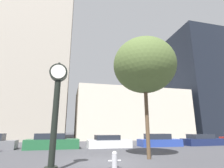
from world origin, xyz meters
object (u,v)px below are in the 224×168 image
Objects in this scene: car_green at (52,142)px; car_blue at (159,141)px; bare_tree at (144,66)px; fire_hydrant_far at (115,160)px; street_clock at (56,108)px; car_white at (109,142)px; car_navy at (202,140)px.

car_green is 10.89m from car_blue.
bare_tree is at bearing -52.01° from car_green.
fire_hydrant_far is (3.53, -9.47, -0.21)m from car_green.
car_green is at bearing 94.61° from street_clock.
bare_tree is at bearing 21.38° from street_clock.
car_white is at bearing 64.11° from street_clock.
street_clock is 6.53× the size of fire_hydrant_far.
street_clock is 1.04× the size of car_navy.
car_navy is at bearing 36.15° from bare_tree.
car_navy is (15.47, 9.46, -2.13)m from street_clock.
car_white is at bearing 78.95° from fire_hydrant_far.
car_blue is at bearing 0.35° from car_white.
car_blue is at bearing 52.07° from fire_hydrant_far.
car_green is at bearing -179.00° from car_blue.
car_green is 1.03× the size of car_navy.
street_clock is at bearing -158.62° from bare_tree.
bare_tree is (5.42, 2.12, 3.31)m from street_clock.
car_green is at bearing 178.02° from car_navy.
car_white is at bearing 96.48° from bare_tree.
car_navy is 0.59× the size of bare_tree.
car_blue is 0.96× the size of car_navy.
bare_tree is (-4.70, -7.41, 5.42)m from car_blue.
car_navy reaches higher than fire_hydrant_far.
bare_tree is (-10.05, -7.34, 5.45)m from car_navy.
fire_hydrant_far is at bearing -101.51° from car_white.
bare_tree reaches higher than street_clock.
fire_hydrant_far is at bearing -126.74° from car_blue.
bare_tree reaches higher than car_green.
street_clock is 10.72m from car_white.
car_white is (5.36, -0.11, -0.08)m from car_green.
car_green is 5.36m from car_white.
car_blue is 6.03× the size of fire_hydrant_far.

